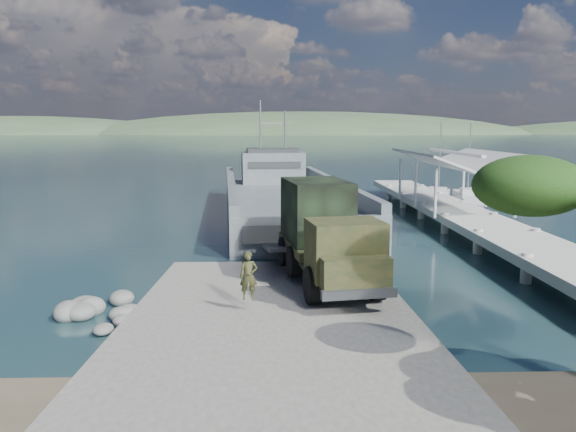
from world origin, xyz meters
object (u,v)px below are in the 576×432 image
at_px(pier, 456,204).
at_px(sailboat_near, 438,196).
at_px(landing_craft, 284,205).
at_px(soldier, 249,287).
at_px(sailboat_far, 468,197).
at_px(military_truck, 325,232).

bearing_deg(pier, sailboat_near, 78.24).
bearing_deg(sailboat_near, pier, -81.39).
relative_size(landing_craft, sailboat_near, 4.57).
xyz_separation_m(pier, landing_craft, (-12.09, 4.83, -0.76)).
relative_size(pier, landing_craft, 1.26).
relative_size(soldier, sailboat_near, 0.23).
distance_m(sailboat_near, sailboat_far, 2.71).
distance_m(soldier, sailboat_near, 37.74).
xyz_separation_m(pier, sailboat_near, (2.94, 14.13, -1.19)).
height_order(military_truck, sailboat_far, sailboat_far).
xyz_separation_m(military_truck, sailboat_near, (13.70, 29.79, -2.14)).
bearing_deg(sailboat_near, soldier, -96.01).
height_order(military_truck, sailboat_near, sailboat_near).
bearing_deg(soldier, military_truck, 48.64).
xyz_separation_m(soldier, sailboat_far, (19.39, 33.09, -0.96)).
xyz_separation_m(pier, sailboat_far, (5.56, 13.42, -1.20)).
xyz_separation_m(military_truck, sailboat_far, (16.32, 29.08, -2.14)).
relative_size(sailboat_near, sailboat_far, 1.01).
height_order(pier, soldier, pier).
relative_size(pier, sailboat_near, 5.76).
xyz_separation_m(pier, soldier, (-13.83, -19.66, -0.24)).
bearing_deg(military_truck, landing_craft, 84.86).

